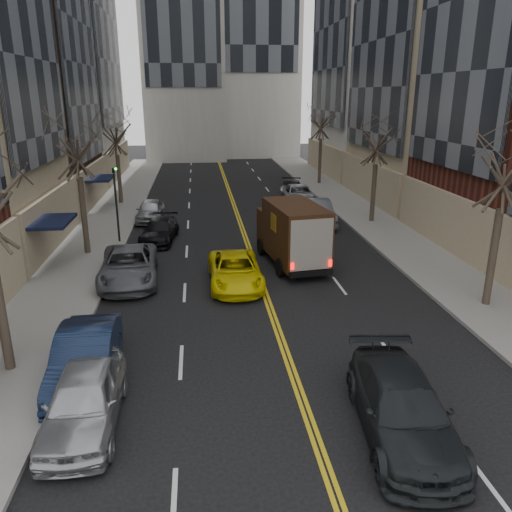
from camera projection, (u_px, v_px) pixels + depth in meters
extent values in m
cube|color=slate|center=(106.00, 222.00, 33.59)|extent=(4.00, 66.00, 0.15)
cube|color=slate|center=(365.00, 215.00, 35.57)|extent=(4.00, 66.00, 0.15)
cube|color=#4C301E|center=(9.00, 38.00, 34.82)|extent=(9.00, 12.00, 24.00)
cube|color=black|center=(76.00, 20.00, 34.96)|extent=(0.20, 10.56, 19.20)
cube|color=black|center=(49.00, 222.00, 24.26)|extent=(2.00, 3.00, 0.15)
cube|color=black|center=(33.00, 243.00, 24.49)|extent=(0.20, 3.00, 2.50)
cube|color=black|center=(98.00, 178.00, 36.53)|extent=(2.00, 3.00, 0.15)
cube|color=black|center=(87.00, 193.00, 36.76)|extent=(0.20, 3.00, 2.50)
cube|color=tan|center=(448.00, 12.00, 36.73)|extent=(10.00, 14.00, 28.00)
cube|color=#B7B2A8|center=(391.00, 2.00, 49.59)|extent=(12.00, 15.00, 34.00)
cylinder|color=#382D23|center=(1.00, 312.00, 15.06)|extent=(0.30, 0.30, 3.83)
cylinder|color=#382D23|center=(84.00, 216.00, 26.35)|extent=(0.30, 0.30, 4.05)
cylinder|color=#382D23|center=(119.00, 179.00, 38.67)|extent=(0.30, 0.30, 3.69)
cylinder|color=#382D23|center=(493.00, 258.00, 19.81)|extent=(0.30, 0.30, 3.96)
cylinder|color=#382D23|center=(373.00, 193.00, 33.05)|extent=(0.30, 0.30, 3.78)
cylinder|color=#382D23|center=(320.00, 161.00, 47.15)|extent=(0.30, 0.30, 4.14)
cylinder|color=black|center=(117.00, 209.00, 28.43)|extent=(0.12, 0.12, 3.80)
imported|color=black|center=(113.00, 168.00, 27.70)|extent=(0.15, 0.18, 0.90)
sphere|color=#0CE526|center=(116.00, 169.00, 27.64)|extent=(0.14, 0.14, 0.14)
cube|color=black|center=(291.00, 255.00, 25.42)|extent=(2.81, 6.09, 0.28)
cube|color=black|center=(279.00, 227.00, 27.12)|extent=(2.35, 1.84, 1.93)
cube|color=black|center=(295.00, 232.00, 24.54)|extent=(2.80, 4.75, 2.75)
cube|color=black|center=(311.00, 273.00, 22.82)|extent=(2.11, 0.45, 0.28)
cube|color=red|center=(292.00, 266.00, 22.46)|extent=(0.17, 0.08, 0.32)
cube|color=red|center=(330.00, 263.00, 22.90)|extent=(0.17, 0.08, 0.32)
cube|color=gold|center=(273.00, 222.00, 24.15)|extent=(0.15, 0.82, 0.83)
cube|color=gold|center=(317.00, 220.00, 24.68)|extent=(0.15, 0.82, 0.83)
cylinder|color=black|center=(261.00, 247.00, 26.95)|extent=(0.38, 0.91, 0.88)
cylinder|color=black|center=(299.00, 244.00, 27.47)|extent=(0.38, 0.91, 0.88)
cylinder|color=black|center=(280.00, 268.00, 23.75)|extent=(0.38, 0.91, 0.88)
cylinder|color=black|center=(323.00, 264.00, 24.27)|extent=(0.38, 0.91, 0.88)
imported|color=black|center=(402.00, 408.00, 12.62)|extent=(2.72, 5.50, 1.54)
cube|color=black|center=(393.00, 370.00, 13.15)|extent=(0.13, 0.04, 0.09)
cube|color=blue|center=(393.00, 371.00, 13.12)|extent=(0.10, 0.01, 0.06)
imported|color=yellow|center=(235.00, 270.00, 22.61)|extent=(2.35, 5.01, 1.39)
imported|color=black|center=(293.00, 261.00, 23.26)|extent=(0.59, 0.75, 1.82)
imported|color=#B3B7BC|center=(84.00, 399.00, 12.97)|extent=(1.87, 4.55, 1.54)
imported|color=#101B33|center=(86.00, 357.00, 15.04)|extent=(1.83, 4.84, 1.58)
imported|color=#54575D|center=(129.00, 266.00, 23.01)|extent=(2.89, 5.67, 1.53)
imported|color=black|center=(159.00, 231.00, 29.33)|extent=(2.35, 4.67, 1.30)
imported|color=#9C9FA3|center=(150.00, 210.00, 34.04)|extent=(1.89, 4.28, 1.43)
imported|color=#505258|center=(318.00, 212.00, 33.16)|extent=(1.87, 4.95, 1.61)
imported|color=#B7B9C0|center=(299.00, 195.00, 39.22)|extent=(2.52, 5.31, 1.46)
imported|color=black|center=(292.00, 189.00, 41.71)|extent=(2.53, 4.90, 1.36)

